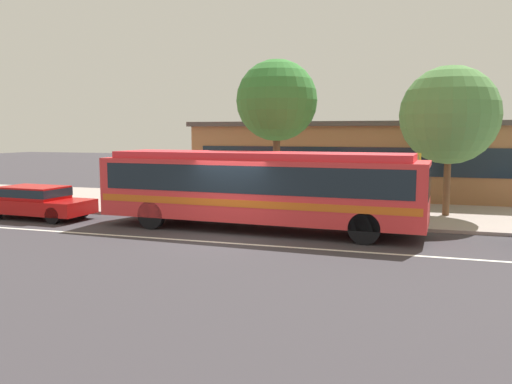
{
  "coord_description": "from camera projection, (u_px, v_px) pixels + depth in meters",
  "views": [
    {
      "loc": [
        6.0,
        -15.78,
        3.44
      ],
      "look_at": [
        0.39,
        2.01,
        1.3
      ],
      "focal_mm": 36.6,
      "sensor_mm": 36.0,
      "label": 1
    }
  ],
  "objects": [
    {
      "name": "ground_plane",
      "position": [
        226.0,
        237.0,
        17.14
      ],
      "size": [
        120.0,
        120.0,
        0.0
      ],
      "primitive_type": "plane",
      "color": "#383438"
    },
    {
      "name": "sidewalk_slab",
      "position": [
        280.0,
        207.0,
        23.71
      ],
      "size": [
        60.0,
        8.0,
        0.12
      ],
      "primitive_type": "cube",
      "color": "#A19188",
      "rests_on": "ground_plane"
    },
    {
      "name": "lane_stripe_center",
      "position": [
        217.0,
        242.0,
        16.38
      ],
      "size": [
        56.0,
        0.16,
        0.01
      ],
      "primitive_type": "cube",
      "color": "silver",
      "rests_on": "ground_plane"
    },
    {
      "name": "transit_bus",
      "position": [
        259.0,
        185.0,
        18.28
      ],
      "size": [
        11.53,
        3.07,
        2.75
      ],
      "color": "red",
      "rests_on": "ground_plane"
    },
    {
      "name": "sedan_behind_bus",
      "position": [
        37.0,
        200.0,
        20.89
      ],
      "size": [
        4.51,
        2.08,
        1.29
      ],
      "color": "#B31312",
      "rests_on": "ground_plane"
    },
    {
      "name": "pedestrian_waiting_near_sign",
      "position": [
        231.0,
        191.0,
        20.93
      ],
      "size": [
        0.4,
        0.4,
        1.67
      ],
      "color": "navy",
      "rests_on": "sidewalk_slab"
    },
    {
      "name": "bus_stop_sign",
      "position": [
        418.0,
        179.0,
        18.45
      ],
      "size": [
        0.15,
        0.44,
        2.6
      ],
      "color": "gray",
      "rests_on": "sidewalk_slab"
    },
    {
      "name": "street_tree_near_stop",
      "position": [
        277.0,
        101.0,
        21.38
      ],
      "size": [
        3.33,
        3.33,
        6.29
      ],
      "color": "brown",
      "rests_on": "sidewalk_slab"
    },
    {
      "name": "street_tree_mid_block",
      "position": [
        450.0,
        115.0,
        20.54
      ],
      "size": [
        3.88,
        3.88,
        5.93
      ],
      "color": "brown",
      "rests_on": "sidewalk_slab"
    },
    {
      "name": "station_building",
      "position": [
        357.0,
        158.0,
        28.83
      ],
      "size": [
        17.01,
        7.91,
        3.98
      ],
      "color": "#97643F",
      "rests_on": "ground_plane"
    }
  ]
}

